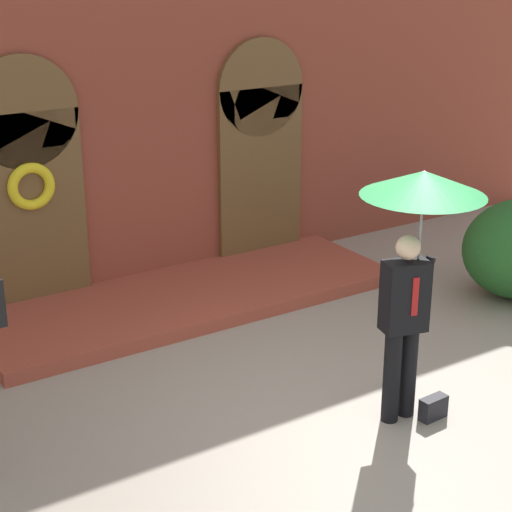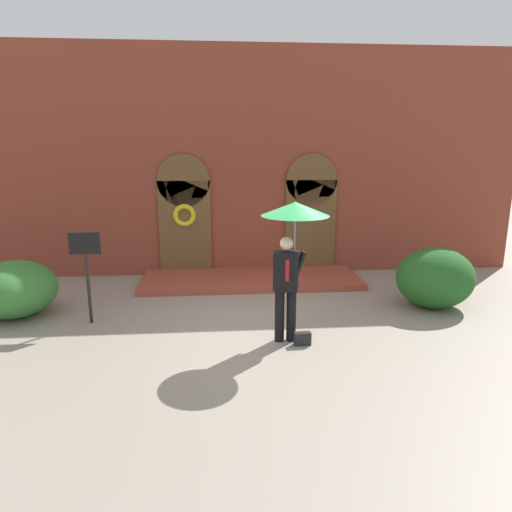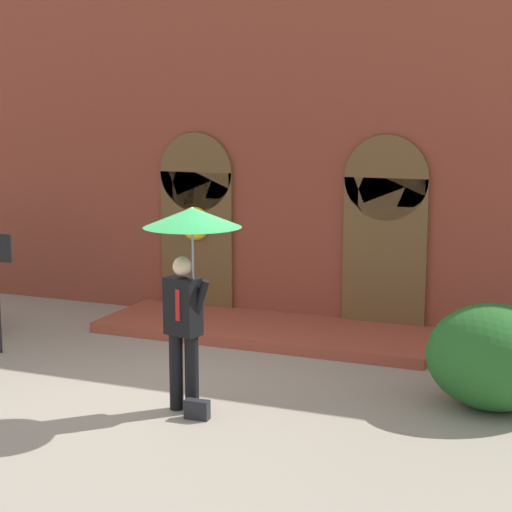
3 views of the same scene
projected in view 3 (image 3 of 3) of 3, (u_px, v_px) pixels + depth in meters
ground_plane at (174, 396)px, 10.34m from camera, size 80.00×80.00×0.00m
building_facade at (292, 156)px, 13.67m from camera, size 14.00×2.30×5.60m
person_with_umbrella at (190, 247)px, 9.50m from camera, size 1.10×1.10×2.36m
handbag at (197, 410)px, 9.57m from camera, size 0.29×0.13×0.22m
shrub_right at (494, 357)px, 9.83m from camera, size 1.56×1.36×1.23m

